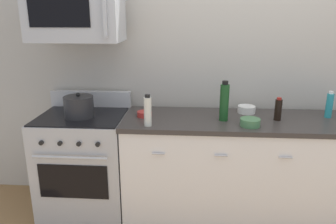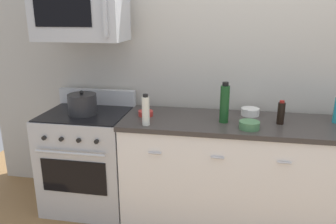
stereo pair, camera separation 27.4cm
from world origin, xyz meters
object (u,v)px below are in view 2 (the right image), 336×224
object	(u,v)px
bowl_white_ceramic	(250,112)
bowl_green_glaze	(249,125)
bowl_red_small	(146,113)
range_oven	(89,159)
microwave	(81,16)
bottle_soy_sauce_dark	(281,113)
bottle_vinegar_white	(146,110)
stockpot	(82,104)
bottle_wine_green	(225,103)

from	to	relation	value
bowl_white_ceramic	bowl_green_glaze	xyz separation A→B (m)	(-0.03, -0.36, -0.00)
bowl_red_small	range_oven	bearing A→B (deg)	-179.27
bowl_white_ceramic	bowl_red_small	size ratio (longest dim) A/B	1.22
microwave	bottle_soy_sauce_dark	world-z (taller)	microwave
bottle_vinegar_white	bowl_white_ceramic	size ratio (longest dim) A/B	1.62
range_oven	bowl_green_glaze	bearing A→B (deg)	-7.31
bottle_soy_sauce_dark	bottle_vinegar_white	distance (m)	1.08
stockpot	bottle_soy_sauce_dark	bearing A→B (deg)	1.37
bowl_green_glaze	bowl_red_small	bearing A→B (deg)	167.70
microwave	stockpot	size ratio (longest dim) A/B	2.99
bottle_soy_sauce_dark	bowl_green_glaze	bearing A→B (deg)	-146.24
bottle_wine_green	stockpot	distance (m)	1.22
bowl_white_ceramic	bowl_green_glaze	bearing A→B (deg)	-94.33
microwave	bottle_vinegar_white	bearing A→B (deg)	-24.32
bowl_green_glaze	stockpot	bearing A→B (deg)	174.82
bottle_vinegar_white	bowl_green_glaze	xyz separation A→B (m)	(0.80, 0.05, -0.09)
bottle_wine_green	bowl_white_ceramic	world-z (taller)	bottle_wine_green
bottle_vinegar_white	stockpot	bearing A→B (deg)	163.73
bottle_soy_sauce_dark	stockpot	world-z (taller)	stockpot
bottle_vinegar_white	bowl_green_glaze	world-z (taller)	bottle_vinegar_white
bottle_wine_green	bowl_green_glaze	distance (m)	0.27
bottle_wine_green	bowl_white_ceramic	size ratio (longest dim) A/B	2.13
microwave	bottle_wine_green	xyz separation A→B (m)	(1.22, -0.10, -0.67)
microwave	bowl_white_ceramic	bearing A→B (deg)	5.40
bowl_white_ceramic	bottle_wine_green	bearing A→B (deg)	-133.93
bowl_red_small	bottle_vinegar_white	bearing A→B (deg)	-75.61
bowl_red_small	bowl_green_glaze	bearing A→B (deg)	-12.30
bowl_green_glaze	range_oven	bearing A→B (deg)	172.69
bowl_red_small	bottle_wine_green	bearing A→B (deg)	-4.94
bowl_white_ceramic	stockpot	xyz separation A→B (m)	(-1.45, -0.23, 0.06)
bowl_green_glaze	stockpot	world-z (taller)	stockpot
bottle_vinegar_white	stockpot	xyz separation A→B (m)	(-0.61, 0.18, -0.03)
bowl_white_ceramic	bowl_red_small	bearing A→B (deg)	-168.96
bottle_vinegar_white	bowl_green_glaze	distance (m)	0.81
bowl_white_ceramic	bottle_vinegar_white	bearing A→B (deg)	-153.58
bottle_soy_sauce_dark	stockpot	distance (m)	1.67
stockpot	bowl_red_small	bearing A→B (deg)	6.23
bottle_wine_green	bottle_vinegar_white	xyz separation A→B (m)	(-0.61, -0.18, -0.04)
bowl_red_small	stockpot	size ratio (longest dim) A/B	0.52
range_oven	bowl_red_small	world-z (taller)	range_oven
bottle_vinegar_white	stockpot	world-z (taller)	bottle_vinegar_white
stockpot	bottle_vinegar_white	bearing A→B (deg)	-16.27
bottle_soy_sauce_dark	bowl_red_small	xyz separation A→B (m)	(-1.12, 0.02, -0.07)
microwave	range_oven	bearing A→B (deg)	-90.29
bottle_vinegar_white	bowl_green_glaze	size ratio (longest dim) A/B	1.61
range_oven	bottle_wine_green	xyz separation A→B (m)	(1.22, -0.05, 0.61)
range_oven	microwave	xyz separation A→B (m)	(0.00, 0.04, 1.28)
stockpot	bowl_white_ceramic	bearing A→B (deg)	9.22
bowl_green_glaze	bowl_white_ceramic	bearing A→B (deg)	85.67
bottle_wine_green	bowl_green_glaze	world-z (taller)	bottle_wine_green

